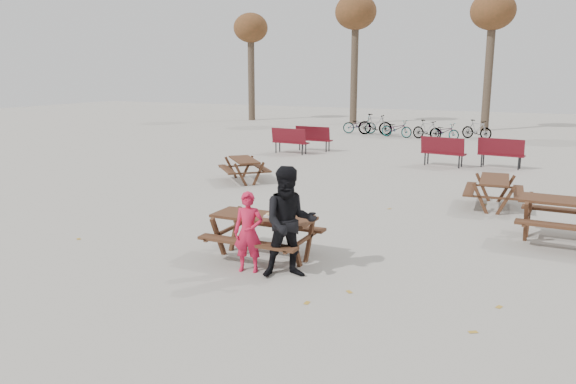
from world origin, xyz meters
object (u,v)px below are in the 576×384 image
at_px(soda_bottle, 246,213).
at_px(adult, 289,222).
at_px(picnic_table_east, 575,223).
at_px(picnic_table_north, 244,170).
at_px(child, 249,232).
at_px(picnic_table_far, 494,193).
at_px(food_tray, 269,217).
at_px(main_picnic_table, 264,226).

height_order(soda_bottle, adult, adult).
distance_m(adult, picnic_table_east, 5.69).
relative_size(picnic_table_east, picnic_table_north, 1.26).
relative_size(soda_bottle, adult, 0.09).
xyz_separation_m(child, picnic_table_north, (-3.88, 6.68, -0.33)).
height_order(child, picnic_table_east, child).
height_order(adult, picnic_table_north, adult).
xyz_separation_m(picnic_table_north, picnic_table_far, (7.08, -0.29, 0.02)).
relative_size(food_tray, child, 0.13).
bearing_deg(main_picnic_table, picnic_table_far, 60.08).
distance_m(picnic_table_east, picnic_table_north, 9.20).
bearing_deg(picnic_table_far, soda_bottle, 145.19).
xyz_separation_m(adult, picnic_table_far, (2.49, 6.33, -0.54)).
xyz_separation_m(main_picnic_table, picnic_table_north, (-3.80, 5.99, -0.25)).
bearing_deg(picnic_table_far, picnic_table_north, 83.52).
bearing_deg(main_picnic_table, child, -83.22).
relative_size(child, picnic_table_far, 0.80).
relative_size(food_tray, soda_bottle, 1.06).
bearing_deg(picnic_table_east, main_picnic_table, -144.76).
height_order(soda_bottle, picnic_table_far, soda_bottle).
distance_m(food_tray, soda_bottle, 0.41).
xyz_separation_m(soda_bottle, picnic_table_east, (5.20, 3.42, -0.42)).
height_order(main_picnic_table, adult, adult).
bearing_deg(soda_bottle, child, -56.36).
bearing_deg(food_tray, picnic_table_east, 34.28).
xyz_separation_m(food_tray, child, (-0.07, -0.61, -0.13)).
bearing_deg(soda_bottle, food_tray, 19.96).
height_order(food_tray, soda_bottle, soda_bottle).
relative_size(food_tray, picnic_table_north, 0.11).
xyz_separation_m(picnic_table_east, picnic_table_far, (-1.69, 2.49, -0.07)).
xyz_separation_m(food_tray, picnic_table_north, (-3.95, 6.07, -0.45)).
relative_size(main_picnic_table, soda_bottle, 10.59).
height_order(child, picnic_table_far, child).
bearing_deg(food_tray, soda_bottle, -160.04).
distance_m(main_picnic_table, soda_bottle, 0.41).
distance_m(soda_bottle, picnic_table_north, 7.18).
xyz_separation_m(main_picnic_table, picnic_table_far, (3.28, 5.70, -0.23)).
distance_m(soda_bottle, picnic_table_east, 6.24).
distance_m(soda_bottle, adult, 1.11).
bearing_deg(adult, picnic_table_far, 37.48).
height_order(picnic_table_east, picnic_table_far, picnic_table_east).
relative_size(food_tray, adult, 0.10).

